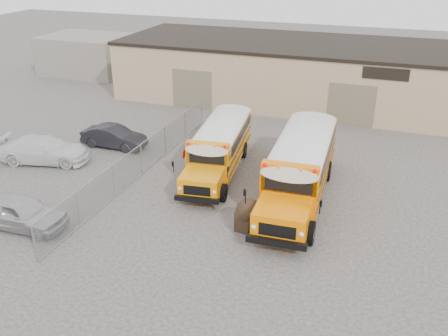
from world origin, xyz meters
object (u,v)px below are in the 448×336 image
(school_bus_left, at_px, (238,113))
(tarp_bundle, at_px, (249,214))
(car_silver, at_px, (20,212))
(car_dark, at_px, (114,137))
(car_white, at_px, (44,150))
(school_bus_right, at_px, (317,122))

(school_bus_left, height_order, tarp_bundle, school_bus_left)
(tarp_bundle, height_order, car_silver, tarp_bundle)
(tarp_bundle, height_order, car_dark, tarp_bundle)
(car_dark, bearing_deg, school_bus_left, -54.59)
(car_white, bearing_deg, school_bus_right, -77.26)
(school_bus_right, height_order, car_silver, school_bus_right)
(car_silver, distance_m, car_white, 7.47)
(tarp_bundle, relative_size, car_silver, 0.35)
(school_bus_left, height_order, school_bus_right, school_bus_right)
(school_bus_right, distance_m, car_white, 16.44)
(school_bus_right, distance_m, tarp_bundle, 10.63)
(car_dark, bearing_deg, car_white, 142.56)
(school_bus_left, bearing_deg, car_silver, -111.24)
(car_white, bearing_deg, school_bus_left, -62.86)
(school_bus_right, xyz_separation_m, tarp_bundle, (-1.12, -10.52, -1.00))
(school_bus_left, xyz_separation_m, tarp_bundle, (4.23, -11.30, -0.76))
(school_bus_left, bearing_deg, tarp_bundle, -69.48)
(tarp_bundle, xyz_separation_m, car_silver, (-9.89, -3.27, -0.04))
(school_bus_left, distance_m, car_dark, 8.22)
(school_bus_right, xyz_separation_m, car_dark, (-12.05, -3.90, -1.11))
(school_bus_left, xyz_separation_m, school_bus_right, (5.35, -0.78, 0.24))
(car_dark, bearing_deg, school_bus_right, -71.56)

